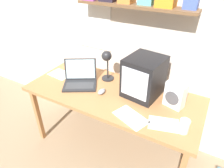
{
  "coord_description": "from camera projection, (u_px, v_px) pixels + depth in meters",
  "views": [
    {
      "loc": [
        0.78,
        -1.41,
        1.87
      ],
      "look_at": [
        0.0,
        0.0,
        0.85
      ],
      "focal_mm": 32.0,
      "sensor_mm": 36.0,
      "label": 1
    }
  ],
  "objects": [
    {
      "name": "juice_glass",
      "position": [
        184.0,
        127.0,
        1.5
      ],
      "size": [
        0.08,
        0.08,
        0.11
      ],
      "color": "white",
      "rests_on": "corner_desk"
    },
    {
      "name": "crt_monitor",
      "position": [
        144.0,
        77.0,
        1.85
      ],
      "size": [
        0.36,
        0.39,
        0.38
      ],
      "rotation": [
        0.0,
        0.0,
        -0.14
      ],
      "color": "black",
      "rests_on": "corner_desk"
    },
    {
      "name": "computer_mouse",
      "position": [
        102.0,
        91.0,
        1.95
      ],
      "size": [
        0.07,
        0.11,
        0.03
      ],
      "rotation": [
        0.0,
        0.0,
        0.06
      ],
      "color": "gray",
      "rests_on": "corner_desk"
    },
    {
      "name": "back_wall",
      "position": [
        133.0,
        25.0,
        1.99
      ],
      "size": [
        5.6,
        0.24,
        2.6
      ],
      "color": "beige",
      "rests_on": "ground_plane"
    },
    {
      "name": "corner_desk",
      "position": [
        112.0,
        98.0,
        2.0
      ],
      "size": [
        1.72,
        0.74,
        0.75
      ],
      "color": "#AA6F42",
      "rests_on": "ground_plane"
    },
    {
      "name": "printed_handout",
      "position": [
        60.0,
        74.0,
        2.27
      ],
      "size": [
        0.26,
        0.2,
        0.0
      ],
      "rotation": [
        0.0,
        0.0,
        -0.11
      ],
      "color": "white",
      "rests_on": "corner_desk"
    },
    {
      "name": "space_heater",
      "position": [
        175.0,
        95.0,
        1.73
      ],
      "size": [
        0.19,
        0.14,
        0.24
      ],
      "rotation": [
        0.0,
        0.0,
        -0.28
      ],
      "color": "white",
      "rests_on": "corner_desk"
    },
    {
      "name": "ground_plane",
      "position": [
        112.0,
        145.0,
        2.36
      ],
      "size": [
        12.0,
        12.0,
        0.0
      ],
      "primitive_type": "plane",
      "color": "#947B5E"
    },
    {
      "name": "desk_lamp",
      "position": [
        107.0,
        61.0,
        2.02
      ],
      "size": [
        0.14,
        0.18,
        0.35
      ],
      "rotation": [
        0.0,
        0.0,
        0.37
      ],
      "color": "#232326",
      "rests_on": "corner_desk"
    },
    {
      "name": "loose_paper_near_laptop",
      "position": [
        131.0,
        117.0,
        1.66
      ],
      "size": [
        0.33,
        0.26,
        0.0
      ],
      "rotation": [
        0.0,
        0.0,
        -0.37
      ],
      "color": "white",
      "rests_on": "corner_desk"
    },
    {
      "name": "loose_paper_near_monitor",
      "position": [
        164.0,
        124.0,
        1.59
      ],
      "size": [
        0.27,
        0.22,
        0.0
      ],
      "rotation": [
        0.0,
        0.0,
        0.27
      ],
      "color": "white",
      "rests_on": "corner_desk"
    },
    {
      "name": "laptop",
      "position": [
        80.0,
        78.0,
        2.08
      ],
      "size": [
        0.43,
        0.42,
        0.23
      ],
      "rotation": [
        0.0,
        0.0,
        0.53
      ],
      "color": "#232326",
      "rests_on": "corner_desk"
    }
  ]
}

